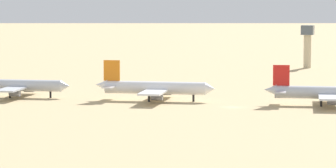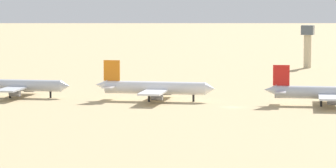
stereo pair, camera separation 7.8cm
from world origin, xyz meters
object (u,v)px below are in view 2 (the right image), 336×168
Objects in this scene: parked_jet_navy_2 at (15,85)px; parked_jet_orange_3 at (154,88)px; control_tower at (308,42)px; parked_jet_red_4 at (325,93)px.

parked_jet_navy_2 is 43.92m from parked_jet_orange_3.
control_tower is at bearing 73.42° from parked_jet_orange_3.
control_tower is (70.94, 139.38, 7.25)m from parked_jet_navy_2.
control_tower is (-23.10, 135.80, 7.19)m from parked_jet_red_4.
parked_jet_red_4 is (50.15, 1.62, -0.16)m from parked_jet_orange_3.
parked_jet_red_4 is 1.92× the size of control_tower.
parked_jet_red_4 is (94.03, 3.58, 0.06)m from parked_jet_navy_2.
parked_jet_navy_2 is 0.94× the size of parked_jet_orange_3.
parked_jet_orange_3 is 140.23m from control_tower.
parked_jet_orange_3 is at bearing -2.97° from parked_jet_navy_2.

